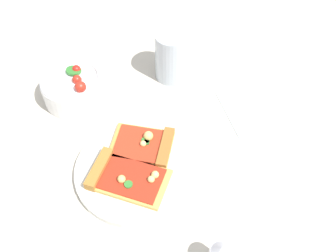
{
  "coord_description": "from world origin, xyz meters",
  "views": [
    {
      "loc": [
        -0.4,
        0.12,
        0.64
      ],
      "look_at": [
        0.04,
        -0.09,
        0.03
      ],
      "focal_mm": 42.49,
      "sensor_mm": 36.0,
      "label": 1
    }
  ],
  "objects_px": {
    "plate": "(136,170)",
    "soda_glass": "(172,57)",
    "salad_bowl": "(73,88)",
    "paper_napkin": "(250,107)",
    "pizza_slice_near": "(124,177)",
    "pizza_slice_far": "(147,145)"
  },
  "relations": [
    {
      "from": "pizza_slice_far",
      "to": "paper_napkin",
      "type": "distance_m",
      "value": 0.24
    },
    {
      "from": "pizza_slice_far",
      "to": "paper_napkin",
      "type": "xyz_separation_m",
      "value": [
        0.01,
        -0.24,
        -0.02
      ]
    },
    {
      "from": "pizza_slice_near",
      "to": "salad_bowl",
      "type": "xyz_separation_m",
      "value": [
        0.24,
        0.02,
        0.01
      ]
    },
    {
      "from": "soda_glass",
      "to": "paper_napkin",
      "type": "distance_m",
      "value": 0.2
    },
    {
      "from": "plate",
      "to": "pizza_slice_near",
      "type": "xyz_separation_m",
      "value": [
        -0.01,
        0.03,
        0.01
      ]
    },
    {
      "from": "salad_bowl",
      "to": "pizza_slice_far",
      "type": "bearing_deg",
      "value": -155.95
    },
    {
      "from": "soda_glass",
      "to": "paper_napkin",
      "type": "height_order",
      "value": "soda_glass"
    },
    {
      "from": "salad_bowl",
      "to": "paper_napkin",
      "type": "relative_size",
      "value": 0.92
    },
    {
      "from": "pizza_slice_near",
      "to": "salad_bowl",
      "type": "distance_m",
      "value": 0.24
    },
    {
      "from": "pizza_slice_far",
      "to": "soda_glass",
      "type": "distance_m",
      "value": 0.22
    },
    {
      "from": "pizza_slice_near",
      "to": "pizza_slice_far",
      "type": "relative_size",
      "value": 1.1
    },
    {
      "from": "pizza_slice_near",
      "to": "soda_glass",
      "type": "xyz_separation_m",
      "value": [
        0.22,
        -0.2,
        0.03
      ]
    },
    {
      "from": "plate",
      "to": "pizza_slice_near",
      "type": "distance_m",
      "value": 0.03
    },
    {
      "from": "plate",
      "to": "pizza_slice_far",
      "type": "height_order",
      "value": "pizza_slice_far"
    },
    {
      "from": "plate",
      "to": "soda_glass",
      "type": "height_order",
      "value": "soda_glass"
    },
    {
      "from": "salad_bowl",
      "to": "paper_napkin",
      "type": "distance_m",
      "value": 0.38
    },
    {
      "from": "pizza_slice_far",
      "to": "soda_glass",
      "type": "height_order",
      "value": "soda_glass"
    },
    {
      "from": "plate",
      "to": "paper_napkin",
      "type": "height_order",
      "value": "plate"
    },
    {
      "from": "plate",
      "to": "pizza_slice_near",
      "type": "relative_size",
      "value": 1.43
    },
    {
      "from": "salad_bowl",
      "to": "paper_napkin",
      "type": "bearing_deg",
      "value": -118.55
    },
    {
      "from": "pizza_slice_near",
      "to": "plate",
      "type": "bearing_deg",
      "value": -65.14
    },
    {
      "from": "plate",
      "to": "salad_bowl",
      "type": "relative_size",
      "value": 1.76
    }
  ]
}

